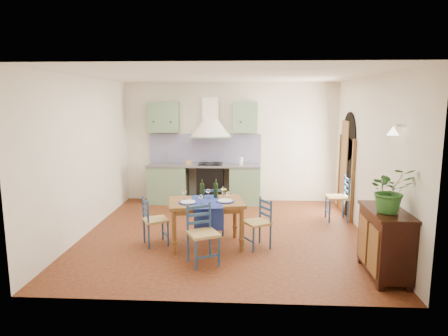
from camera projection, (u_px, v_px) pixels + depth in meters
The scene contains 13 objects.
floor at pixel (225, 234), 7.23m from camera, with size 5.00×5.00×0.00m, color #41190E.
back_wall at pixel (210, 158), 9.33m from camera, with size 5.00×0.96×2.80m.
right_wall at pixel (365, 159), 7.14m from camera, with size 0.26×5.00×2.80m.
left_wall at pixel (85, 156), 7.13m from camera, with size 0.04×5.00×2.80m, color beige.
ceiling at pixel (225, 75), 6.76m from camera, with size 5.00×5.00×0.01m, color white.
dining_table at pixel (207, 206), 6.51m from camera, with size 1.33×1.04×1.08m.
chair_near at pixel (202, 234), 5.84m from camera, with size 0.55×0.55×0.88m.
chair_far at pixel (212, 209), 7.15m from camera, with size 0.49×0.49×0.89m.
chair_left at pixel (154, 221), 6.61m from camera, with size 0.51×0.51×0.80m.
chair_right at pixel (258, 223), 6.50m from camera, with size 0.51×0.51×0.80m.
chair_spare at pixel (339, 198), 7.96m from camera, with size 0.42×0.42×0.90m.
sideboard at pixel (385, 240), 5.40m from camera, with size 0.50×1.05×0.94m.
potted_plant at pixel (390, 190), 5.16m from camera, with size 0.55×0.47×0.61m, color #295E25.
Camera 1 is at (0.36, -6.92, 2.38)m, focal length 32.00 mm.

